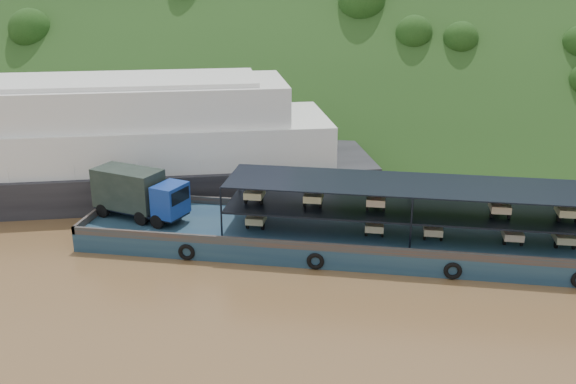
# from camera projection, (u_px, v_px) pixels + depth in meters

# --- Properties ---
(ground) EXTENTS (160.00, 160.00, 0.00)m
(ground) POSITION_uv_depth(u_px,v_px,m) (312.00, 258.00, 40.02)
(ground) COLOR brown
(ground) RESTS_ON ground
(hillside) EXTENTS (140.00, 39.60, 39.60)m
(hillside) POSITION_uv_depth(u_px,v_px,m) (352.00, 126.00, 73.57)
(hillside) COLOR #1C3814
(hillside) RESTS_ON ground
(cargo_barge) EXTENTS (35.10, 7.18, 4.54)m
(cargo_barge) POSITION_uv_depth(u_px,v_px,m) (335.00, 231.00, 41.22)
(cargo_barge) COLOR #132A43
(cargo_barge) RESTS_ON ground
(passenger_ferry) EXTENTS (46.50, 24.33, 9.15)m
(passenger_ferry) POSITION_uv_depth(u_px,v_px,m) (84.00, 145.00, 50.38)
(passenger_ferry) COLOR black
(passenger_ferry) RESTS_ON ground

